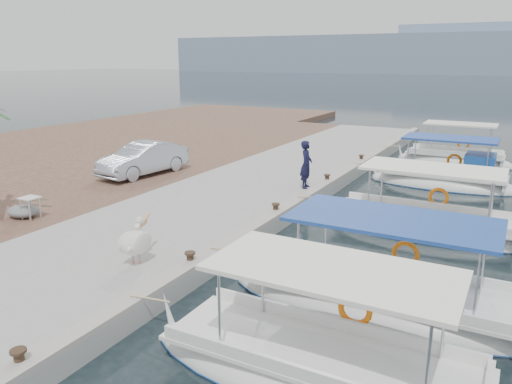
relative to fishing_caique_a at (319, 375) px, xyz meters
The scene contains 16 objects.
ground 7.08m from the fishing_caique_a, 125.20° to the left, with size 400.00×400.00×0.00m, color black.
concrete_quay 12.90m from the fishing_caique_a, 123.29° to the left, with size 6.00×40.00×0.50m, color gray.
quay_curb 11.62m from the fishing_caique_a, 111.74° to the left, with size 0.44×40.00×0.12m, color #9B9589.
cobblestone_strip 16.19m from the fishing_caique_a, 138.24° to the left, with size 4.00×40.00×0.50m, color #51362B.
land_backing 24.57m from the fishing_caique_a, 153.97° to the left, with size 16.00×60.00×0.48m, color #51362B.
fishing_caique_a is the anchor object (origin of this frame).
fishing_caique_b 3.18m from the fishing_caique_a, 85.66° to the left, with size 7.47×2.45×2.83m.
fishing_caique_c 9.04m from the fishing_caique_a, 89.18° to the left, with size 7.24×2.28×2.83m.
fishing_caique_d 15.94m from the fishing_caique_a, 90.43° to the left, with size 6.53×2.26×2.83m.
fishing_caique_e 21.43m from the fishing_caique_a, 91.15° to the left, with size 6.12×2.09×2.83m.
mooring_bollards 8.54m from the fishing_caique_a, 121.31° to the left, with size 0.28×20.28×0.33m.
pelican 6.01m from the fishing_caique_a, 163.43° to the left, with size 0.78×1.46×1.14m.
fisherman 12.04m from the fishing_caique_a, 113.91° to the left, with size 0.71×0.46×1.93m, color black.
parked_car 15.66m from the fishing_caique_a, 141.67° to the left, with size 1.53×4.39×1.45m, color #ABB4C3.
tarp_bundle 12.00m from the fishing_caique_a, 166.00° to the left, with size 1.10×0.90×0.40m, color slate.
folding_table 11.64m from the fishing_caique_a, 165.55° to the left, with size 0.55×0.55×0.73m.
Camera 1 is at (6.76, -13.18, 5.62)m, focal length 35.00 mm.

